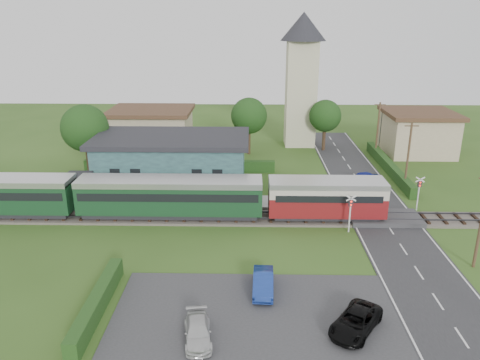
{
  "coord_description": "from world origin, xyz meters",
  "views": [
    {
      "loc": [
        -1.86,
        -35.91,
        16.87
      ],
      "look_at": [
        -2.73,
        4.0,
        2.97
      ],
      "focal_mm": 35.0,
      "sensor_mm": 36.0,
      "label": 1
    }
  ],
  "objects_px": {
    "car_park_dark": "(356,321)",
    "station_building": "(172,160)",
    "train": "(134,195)",
    "equipment_hut": "(79,187)",
    "car_park_silver": "(198,331)",
    "house_east": "(418,132)",
    "house_west": "(152,129)",
    "car_on_road": "(367,177)",
    "pedestrian_near": "(234,193)",
    "crossing_signal_near": "(350,208)",
    "car_park_blue": "(263,283)",
    "crossing_signal_far": "(419,188)",
    "pedestrian_far": "(94,192)",
    "church_tower": "(302,70)"
  },
  "relations": [
    {
      "from": "church_tower",
      "to": "car_park_blue",
      "type": "height_order",
      "value": "church_tower"
    },
    {
      "from": "crossing_signal_far",
      "to": "equipment_hut",
      "type": "bearing_deg",
      "value": 178.54
    },
    {
      "from": "pedestrian_near",
      "to": "train",
      "type": "bearing_deg",
      "value": 42.96
    },
    {
      "from": "house_east",
      "to": "crossing_signal_near",
      "type": "bearing_deg",
      "value": -119.13
    },
    {
      "from": "church_tower",
      "to": "house_east",
      "type": "height_order",
      "value": "church_tower"
    },
    {
      "from": "crossing_signal_near",
      "to": "car_park_blue",
      "type": "distance_m",
      "value": 11.83
    },
    {
      "from": "crossing_signal_far",
      "to": "car_park_silver",
      "type": "xyz_separation_m",
      "value": [
        -18.25,
        -18.89,
        -1.55
      ]
    },
    {
      "from": "house_west",
      "to": "pedestrian_near",
      "type": "bearing_deg",
      "value": -59.79
    },
    {
      "from": "church_tower",
      "to": "pedestrian_near",
      "type": "distance_m",
      "value": 26.13
    },
    {
      "from": "car_park_blue",
      "to": "pedestrian_far",
      "type": "height_order",
      "value": "pedestrian_far"
    },
    {
      "from": "car_park_blue",
      "to": "crossing_signal_near",
      "type": "bearing_deg",
      "value": 53.12
    },
    {
      "from": "train",
      "to": "house_east",
      "type": "bearing_deg",
      "value": 34.54
    },
    {
      "from": "pedestrian_near",
      "to": "crossing_signal_far",
      "type": "bearing_deg",
      "value": -156.69
    },
    {
      "from": "house_west",
      "to": "car_on_road",
      "type": "relative_size",
      "value": 3.05
    },
    {
      "from": "house_east",
      "to": "crossing_signal_near",
      "type": "distance_m",
      "value": 27.95
    },
    {
      "from": "equipment_hut",
      "to": "crossing_signal_near",
      "type": "xyz_separation_m",
      "value": [
        24.4,
        -5.61,
        0.39
      ]
    },
    {
      "from": "car_park_dark",
      "to": "station_building",
      "type": "bearing_deg",
      "value": 154.29
    },
    {
      "from": "car_on_road",
      "to": "train",
      "type": "bearing_deg",
      "value": 92.36
    },
    {
      "from": "equipment_hut",
      "to": "crossing_signal_far",
      "type": "bearing_deg",
      "value": -1.46
    },
    {
      "from": "house_east",
      "to": "car_park_dark",
      "type": "relative_size",
      "value": 2.12
    },
    {
      "from": "pedestrian_far",
      "to": "house_west",
      "type": "bearing_deg",
      "value": -6.9
    },
    {
      "from": "crossing_signal_near",
      "to": "car_park_dark",
      "type": "relative_size",
      "value": 0.79
    },
    {
      "from": "equipment_hut",
      "to": "house_east",
      "type": "height_order",
      "value": "house_east"
    },
    {
      "from": "crossing_signal_far",
      "to": "pedestrian_near",
      "type": "bearing_deg",
      "value": 178.46
    },
    {
      "from": "house_east",
      "to": "car_park_silver",
      "type": "height_order",
      "value": "house_east"
    },
    {
      "from": "train",
      "to": "car_on_road",
      "type": "relative_size",
      "value": 12.2
    },
    {
      "from": "church_tower",
      "to": "equipment_hut",
      "type": "bearing_deg",
      "value": -135.25
    },
    {
      "from": "station_building",
      "to": "crossing_signal_far",
      "type": "bearing_deg",
      "value": -15.63
    },
    {
      "from": "car_park_blue",
      "to": "pedestrian_near",
      "type": "height_order",
      "value": "pedestrian_near"
    },
    {
      "from": "church_tower",
      "to": "car_on_road",
      "type": "bearing_deg",
      "value": -70.23
    },
    {
      "from": "car_on_road",
      "to": "equipment_hut",
      "type": "bearing_deg",
      "value": 81.93
    },
    {
      "from": "equipment_hut",
      "to": "house_west",
      "type": "relative_size",
      "value": 0.24
    },
    {
      "from": "car_park_dark",
      "to": "pedestrian_far",
      "type": "xyz_separation_m",
      "value": [
        -20.81,
        18.87,
        0.56
      ]
    },
    {
      "from": "station_building",
      "to": "church_tower",
      "type": "distance_m",
      "value": 23.89
    },
    {
      "from": "crossing_signal_near",
      "to": "station_building",
      "type": "bearing_deg",
      "value": 145.19
    },
    {
      "from": "crossing_signal_near",
      "to": "pedestrian_far",
      "type": "xyz_separation_m",
      "value": [
        -23.03,
        5.78,
        -0.93
      ]
    },
    {
      "from": "station_building",
      "to": "train",
      "type": "distance_m",
      "value": 9.22
    },
    {
      "from": "train",
      "to": "equipment_hut",
      "type": "bearing_deg",
      "value": 152.06
    },
    {
      "from": "station_building",
      "to": "pedestrian_near",
      "type": "distance_m",
      "value": 9.21
    },
    {
      "from": "car_park_silver",
      "to": "house_east",
      "type": "bearing_deg",
      "value": 48.89
    },
    {
      "from": "house_west",
      "to": "pedestrian_near",
      "type": "xyz_separation_m",
      "value": [
        11.73,
        -20.15,
        -1.43
      ]
    },
    {
      "from": "train",
      "to": "car_park_dark",
      "type": "xyz_separation_m",
      "value": [
        16.15,
        -15.5,
        -1.52
      ]
    },
    {
      "from": "station_building",
      "to": "car_park_blue",
      "type": "bearing_deg",
      "value": -66.23
    },
    {
      "from": "crossing_signal_near",
      "to": "pedestrian_near",
      "type": "height_order",
      "value": "crossing_signal_near"
    },
    {
      "from": "pedestrian_near",
      "to": "crossing_signal_near",
      "type": "bearing_deg",
      "value": 176.33
    },
    {
      "from": "train",
      "to": "church_tower",
      "type": "height_order",
      "value": "church_tower"
    },
    {
      "from": "equipment_hut",
      "to": "train",
      "type": "height_order",
      "value": "train"
    },
    {
      "from": "crossing_signal_far",
      "to": "car_park_dark",
      "type": "bearing_deg",
      "value": -117.75
    },
    {
      "from": "pedestrian_far",
      "to": "car_park_silver",
      "type": "bearing_deg",
      "value": -151.09
    },
    {
      "from": "car_park_blue",
      "to": "car_on_road",
      "type": "bearing_deg",
      "value": 63.22
    }
  ]
}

